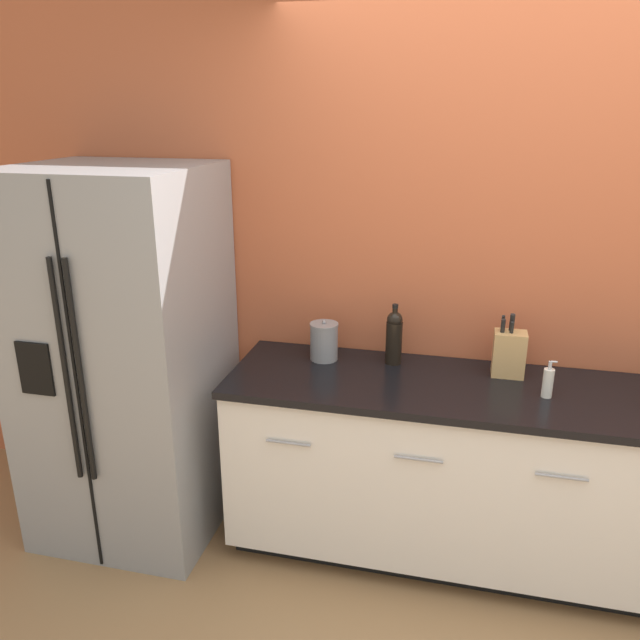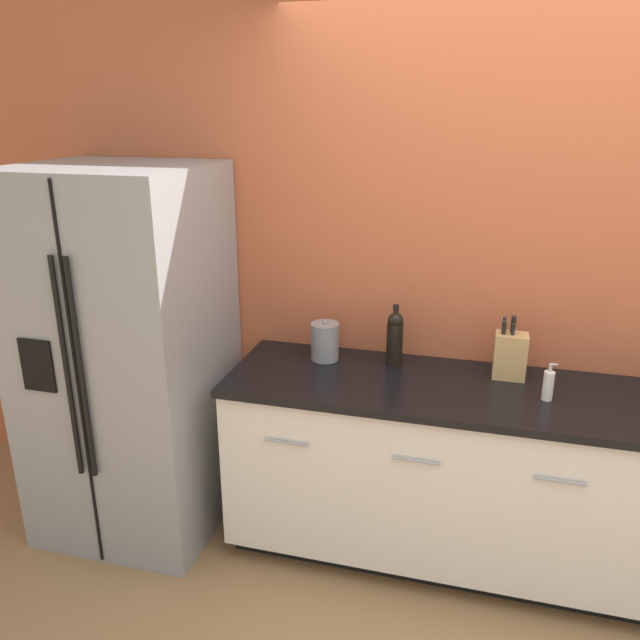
% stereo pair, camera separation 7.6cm
% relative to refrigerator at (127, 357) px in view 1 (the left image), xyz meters
% --- Properties ---
extents(wall_back, '(10.00, 0.05, 2.60)m').
position_rel_refrigerator_xyz_m(wall_back, '(1.92, 0.43, 0.39)').
color(wall_back, '#BC5B38').
rests_on(wall_back, ground_plane).
extents(counter_unit, '(2.35, 0.64, 0.90)m').
position_rel_refrigerator_xyz_m(counter_unit, '(1.72, 0.09, -0.45)').
color(counter_unit, black).
rests_on(counter_unit, ground_plane).
extents(refrigerator, '(0.85, 0.83, 1.82)m').
position_rel_refrigerator_xyz_m(refrigerator, '(0.00, 0.00, 0.00)').
color(refrigerator, gray).
rests_on(refrigerator, ground_plane).
extents(knife_block, '(0.14, 0.10, 0.29)m').
position_rel_refrigerator_xyz_m(knife_block, '(1.79, 0.24, 0.10)').
color(knife_block, tan).
rests_on(knife_block, counter_unit).
extents(wine_bottle, '(0.08, 0.08, 0.29)m').
position_rel_refrigerator_xyz_m(wine_bottle, '(1.27, 0.26, 0.12)').
color(wine_bottle, black).
rests_on(wine_bottle, counter_unit).
extents(soap_dispenser, '(0.05, 0.04, 0.17)m').
position_rel_refrigerator_xyz_m(soap_dispenser, '(1.94, 0.05, 0.06)').
color(soap_dispenser, silver).
rests_on(soap_dispenser, counter_unit).
extents(steel_canister, '(0.14, 0.14, 0.20)m').
position_rel_refrigerator_xyz_m(steel_canister, '(0.93, 0.23, 0.08)').
color(steel_canister, gray).
rests_on(steel_canister, counter_unit).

